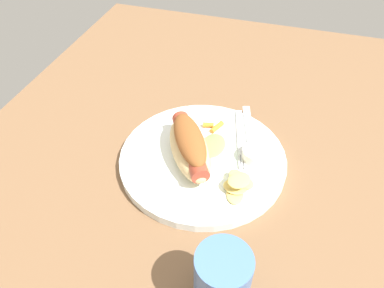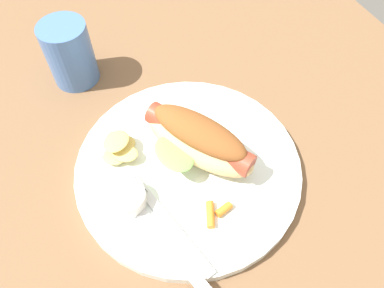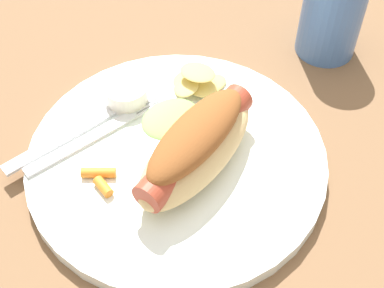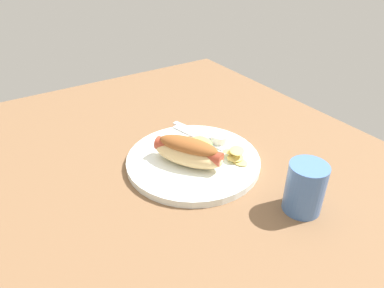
% 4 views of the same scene
% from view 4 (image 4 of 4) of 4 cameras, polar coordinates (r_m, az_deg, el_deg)
% --- Properties ---
extents(ground_plane, '(1.20, 0.90, 0.02)m').
position_cam_4_polar(ground_plane, '(0.77, 0.68, -4.20)').
color(ground_plane, brown).
extents(plate, '(0.30, 0.30, 0.02)m').
position_cam_4_polar(plate, '(0.77, 0.02, -2.81)').
color(plate, white).
rests_on(plate, ground_plane).
extents(hot_dog, '(0.17, 0.14, 0.06)m').
position_cam_4_polar(hot_dog, '(0.73, -0.65, -1.15)').
color(hot_dog, '#DBB77A').
rests_on(hot_dog, plate).
extents(sauce_ramekin, '(0.05, 0.05, 0.02)m').
position_cam_4_polar(sauce_ramekin, '(0.82, 4.72, 0.96)').
color(sauce_ramekin, white).
rests_on(sauce_ramekin, plate).
extents(fork, '(0.16, 0.05, 0.00)m').
position_cam_4_polar(fork, '(0.84, 0.74, 1.19)').
color(fork, silver).
rests_on(fork, plate).
extents(knife, '(0.16, 0.06, 0.00)m').
position_cam_4_polar(knife, '(0.86, 0.93, 1.92)').
color(knife, silver).
rests_on(knife, plate).
extents(chips_pile, '(0.07, 0.06, 0.03)m').
position_cam_4_polar(chips_pile, '(0.76, 7.27, -1.82)').
color(chips_pile, '#D7BE63').
rests_on(chips_pile, plate).
extents(carrot_garnish, '(0.03, 0.04, 0.01)m').
position_cam_4_polar(carrot_garnish, '(0.82, -2.84, 0.60)').
color(carrot_garnish, orange).
rests_on(carrot_garnish, plate).
extents(drinking_cup, '(0.07, 0.07, 0.10)m').
position_cam_4_polar(drinking_cup, '(0.66, 18.19, -6.92)').
color(drinking_cup, '#4770B2').
rests_on(drinking_cup, ground_plane).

